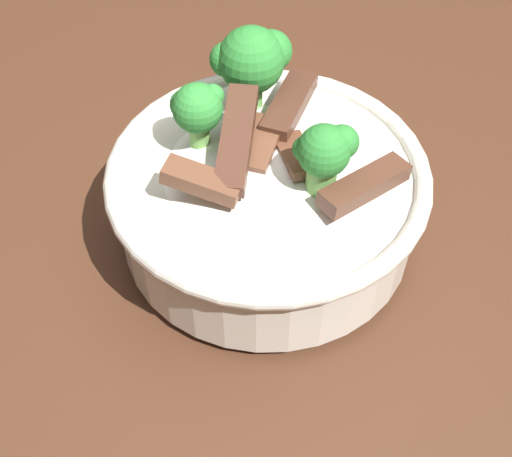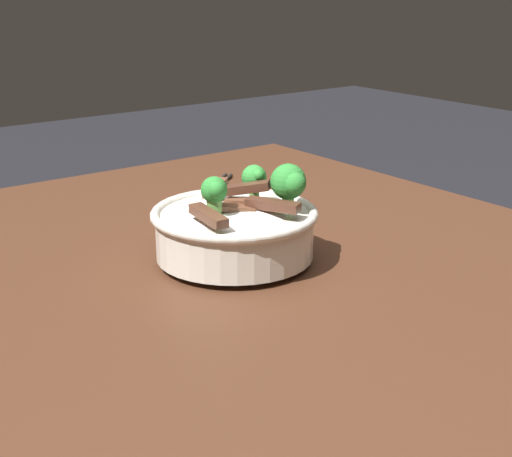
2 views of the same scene
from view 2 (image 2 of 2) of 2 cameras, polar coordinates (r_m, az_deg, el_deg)
dining_table at (r=0.97m, az=2.26°, el=-8.53°), size 1.16×0.88×0.76m
rice_bowl at (r=0.94m, az=-1.52°, el=0.03°), size 0.21×0.21×0.12m
chopsticks_pair at (r=1.25m, az=-3.68°, el=2.79°), size 0.15×0.19×0.01m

